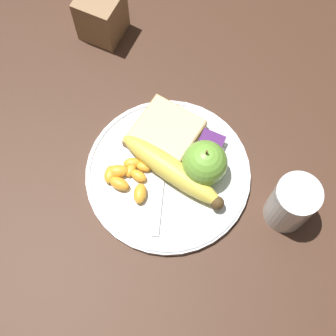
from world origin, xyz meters
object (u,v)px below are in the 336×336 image
Objects in this scene: banana at (172,171)px; bread_slice at (165,134)px; juice_glass at (291,204)px; fork at (161,178)px; condiment_caddy at (101,16)px; plate at (168,173)px; jam_packet at (209,147)px; apple at (205,163)px.

bread_slice is (-0.06, -0.04, -0.01)m from banana.
juice_glass is 0.21m from fork.
fork is at bearing 44.82° from condiment_caddy.
plate is at bearing -105.96° from banana.
banana is 1.23× the size of fork.
fork is 0.09m from jam_packet.
juice_glass is 0.86× the size of bread_slice.
bread_slice is at bearing -99.31° from juice_glass.
banana is at bearing 33.99° from bread_slice.
apple is at bearing 56.61° from condiment_caddy.
plate is 2.69× the size of juice_glass.
jam_packet reaches higher than fork.
plate is 0.07m from apple.
bread_slice is 0.25m from condiment_caddy.
juice_glass is (-0.02, 0.20, 0.04)m from plate.
apple is 1.69× the size of jam_packet.
condiment_caddy is (-0.21, -0.23, 0.04)m from plate.
condiment_caddy reaches higher than bread_slice.
bread_slice is (-0.06, -0.03, 0.02)m from plate.
apple is 0.50× the size of fork.
bread_slice is at bearing -110.37° from apple.
juice_glass reaches higher than banana.
fork is 1.77× the size of condiment_caddy.
jam_packet is (-0.07, 0.04, 0.01)m from plate.
bread_slice is at bearing -146.01° from banana.
fork is 3.34× the size of jam_packet.
condiment_caddy is at bearing -131.91° from banana.
juice_glass is 0.63× the size of fork.
apple reaches higher than bread_slice.
apple reaches higher than fork.
fork is (0.04, -0.06, -0.03)m from apple.
fork is at bearing -54.93° from apple.
plate is 0.02m from banana.
banana is 0.03m from fork.
bread_slice is (-0.04, -0.23, -0.02)m from juice_glass.
jam_packet is (-0.07, 0.04, -0.01)m from banana.
juice_glass is at bearing 95.73° from plate.
jam_packet is 0.53× the size of condiment_caddy.
juice_glass is 0.47m from condiment_caddy.
condiment_caddy is at bearing -123.39° from apple.
apple is at bearing -92.57° from juice_glass.
banana is 4.12× the size of jam_packet.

